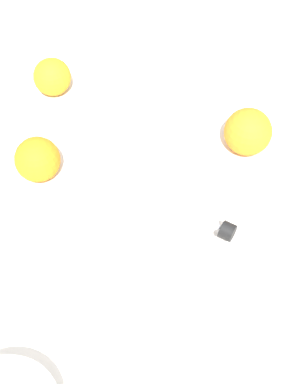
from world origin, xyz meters
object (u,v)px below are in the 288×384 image
Objects in this scene: water_bottle at (155,197)px; orange_0 at (52,77)px; orange_1 at (38,159)px; orange_2 at (248,132)px.

orange_0 is at bearing 154.63° from water_bottle.
water_bottle is 3.45× the size of orange_0.
orange_1 is (0.17, -0.10, 0.00)m from orange_0.
orange_1 is 0.92× the size of orange_2.
orange_1 reaches higher than water_bottle.
water_bottle is at bearing 38.15° from orange_1.
orange_1 is 0.35m from orange_2.
water_bottle is 0.20m from orange_2.
orange_0 is at bearing -143.27° from orange_2.
orange_2 is (0.13, 0.32, 0.00)m from orange_1.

